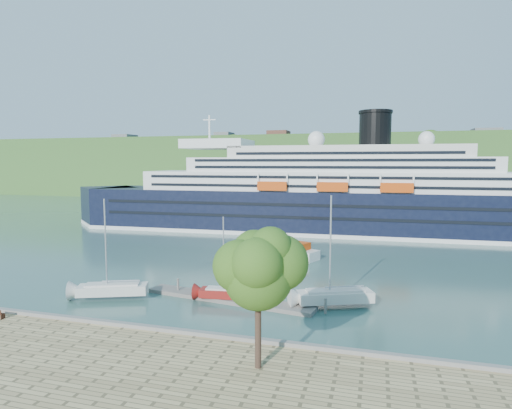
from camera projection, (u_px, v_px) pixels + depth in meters
name	position (u px, v px, depth m)	size (l,w,h in m)	color
ground	(144.00, 340.00, 33.73)	(400.00, 400.00, 0.00)	#305651
far_hillside	(333.00, 167.00, 171.37)	(400.00, 50.00, 24.00)	#315723
quay_coping	(142.00, 327.00, 33.43)	(220.00, 0.50, 0.30)	slate
cruise_ship	(316.00, 173.00, 85.44)	(106.49, 15.51, 23.91)	black
promenade_tree	(258.00, 292.00, 26.62)	(5.91, 5.91, 9.79)	#305B18
floating_pontoon	(228.00, 299.00, 43.18)	(18.16, 2.22, 0.40)	gray
sailboat_white_near	(111.00, 252.00, 43.30)	(7.63, 2.12, 9.86)	silver
sailboat_red	(228.00, 261.00, 42.65)	(6.35, 1.76, 8.21)	maroon
sailboat_white_far	(336.00, 254.00, 40.88)	(8.02, 2.23, 10.36)	silver
tender_launch	(290.00, 249.00, 62.95)	(8.70, 2.98, 2.40)	#CB420B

